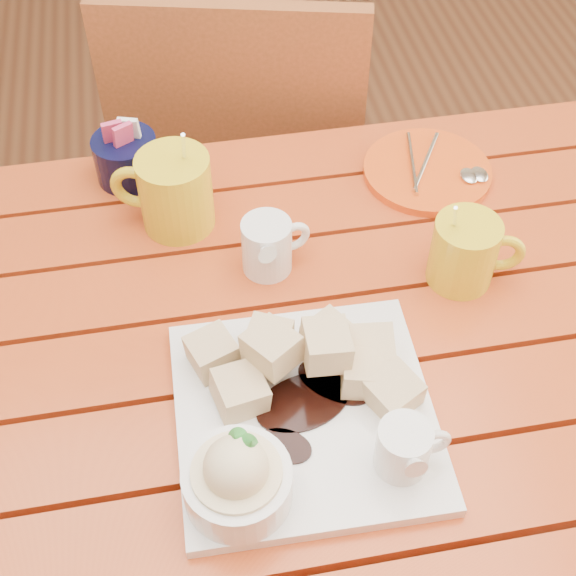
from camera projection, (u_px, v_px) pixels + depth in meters
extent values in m
cube|color=#9E3114|center=(304.00, 523.00, 0.84)|extent=(1.20, 0.11, 0.03)
cube|color=#9E3114|center=(285.00, 430.00, 0.91)|extent=(1.20, 0.11, 0.03)
cube|color=#9E3114|center=(269.00, 350.00, 0.98)|extent=(1.20, 0.11, 0.03)
cube|color=#9E3114|center=(254.00, 282.00, 1.06)|extent=(1.20, 0.11, 0.03)
cube|color=#9E3114|center=(242.00, 223.00, 1.13)|extent=(1.20, 0.11, 0.03)
cube|color=#9E3114|center=(231.00, 171.00, 1.21)|extent=(1.20, 0.11, 0.03)
cube|color=#9E3114|center=(232.00, 191.00, 1.26)|extent=(1.12, 0.04, 0.08)
cylinder|color=#9E3114|center=(521.00, 283.00, 1.56)|extent=(0.06, 0.06, 0.72)
cube|color=white|center=(305.00, 415.00, 0.90)|extent=(0.29, 0.29, 0.02)
cube|color=#B88138|center=(268.00, 342.00, 0.93)|extent=(0.07, 0.07, 0.04)
cube|color=#B88138|center=(372.00, 351.00, 0.92)|extent=(0.06, 0.06, 0.04)
cube|color=#B88138|center=(393.00, 392.00, 0.88)|extent=(0.07, 0.07, 0.04)
cube|color=#B88138|center=(212.00, 353.00, 0.92)|extent=(0.07, 0.07, 0.04)
cube|color=#B88138|center=(272.00, 348.00, 0.88)|extent=(0.07, 0.07, 0.04)
cube|color=#B88138|center=(366.00, 374.00, 0.90)|extent=(0.06, 0.06, 0.04)
cube|color=#B88138|center=(326.00, 345.00, 0.88)|extent=(0.05, 0.05, 0.04)
cube|color=#B88138|center=(240.00, 391.00, 0.88)|extent=(0.06, 0.06, 0.04)
cube|color=#B88138|center=(329.00, 338.00, 0.93)|extent=(0.07, 0.07, 0.04)
cylinder|color=white|center=(238.00, 484.00, 0.81)|extent=(0.11, 0.11, 0.04)
cylinder|color=beige|center=(237.00, 478.00, 0.80)|extent=(0.09, 0.09, 0.03)
sphere|color=beige|center=(236.00, 467.00, 0.78)|extent=(0.07, 0.07, 0.07)
cone|color=#297F2C|center=(249.00, 443.00, 0.77)|extent=(0.04, 0.04, 0.03)
cone|color=#297F2C|center=(236.00, 437.00, 0.77)|extent=(0.03, 0.03, 0.03)
cylinder|color=white|center=(403.00, 448.00, 0.82)|extent=(0.06, 0.06, 0.06)
cylinder|color=black|center=(406.00, 435.00, 0.80)|extent=(0.04, 0.04, 0.01)
cone|color=white|center=(413.00, 462.00, 0.79)|extent=(0.02, 0.02, 0.03)
torus|color=white|center=(434.00, 442.00, 0.83)|extent=(0.04, 0.01, 0.04)
cylinder|color=gold|center=(176.00, 192.00, 1.07)|extent=(0.10, 0.10, 0.11)
cylinder|color=black|center=(172.00, 165.00, 1.04)|extent=(0.08, 0.08, 0.01)
torus|color=gold|center=(135.00, 187.00, 1.08)|extent=(0.07, 0.04, 0.07)
cylinder|color=silver|center=(185.00, 163.00, 1.05)|extent=(0.01, 0.07, 0.14)
cylinder|color=gold|center=(464.00, 252.00, 1.01)|extent=(0.08, 0.08, 0.09)
cylinder|color=black|center=(469.00, 230.00, 0.98)|extent=(0.07, 0.07, 0.01)
torus|color=gold|center=(502.00, 253.00, 1.01)|extent=(0.06, 0.03, 0.06)
cylinder|color=silver|center=(455.00, 230.00, 0.99)|extent=(0.04, 0.05, 0.12)
cylinder|color=white|center=(267.00, 246.00, 1.03)|extent=(0.07, 0.07, 0.08)
cylinder|color=white|center=(266.00, 227.00, 1.00)|extent=(0.05, 0.05, 0.01)
cone|color=white|center=(271.00, 250.00, 0.99)|extent=(0.03, 0.03, 0.03)
torus|color=white|center=(296.00, 241.00, 1.03)|extent=(0.05, 0.02, 0.04)
cylinder|color=black|center=(126.00, 158.00, 1.15)|extent=(0.09, 0.09, 0.07)
cube|color=#CF3864|center=(113.00, 134.00, 1.12)|extent=(0.03, 0.02, 0.04)
cube|color=white|center=(130.00, 131.00, 1.12)|extent=(0.03, 0.02, 0.04)
cube|color=#CF3864|center=(123.00, 137.00, 1.11)|extent=(0.03, 0.03, 0.04)
cylinder|color=#E54D13|center=(427.00, 171.00, 1.17)|extent=(0.19, 0.19, 0.01)
cylinder|color=silver|center=(412.00, 163.00, 1.17)|extent=(0.03, 0.13, 0.01)
cylinder|color=silver|center=(426.00, 161.00, 1.17)|extent=(0.08, 0.12, 0.01)
ellipsoid|color=silver|center=(469.00, 176.00, 1.15)|extent=(0.02, 0.04, 0.01)
ellipsoid|color=silver|center=(479.00, 174.00, 1.15)|extent=(0.02, 0.04, 0.01)
cube|color=brown|center=(251.00, 164.00, 1.66)|extent=(0.52, 0.52, 0.03)
cylinder|color=brown|center=(337.00, 192.00, 1.95)|extent=(0.04, 0.04, 0.43)
cylinder|color=brown|center=(186.00, 185.00, 1.96)|extent=(0.04, 0.04, 0.43)
cylinder|color=brown|center=(333.00, 308.00, 1.70)|extent=(0.04, 0.04, 0.43)
cylinder|color=brown|center=(160.00, 300.00, 1.72)|extent=(0.04, 0.04, 0.43)
cube|color=brown|center=(235.00, 128.00, 1.35)|extent=(0.43, 0.13, 0.45)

